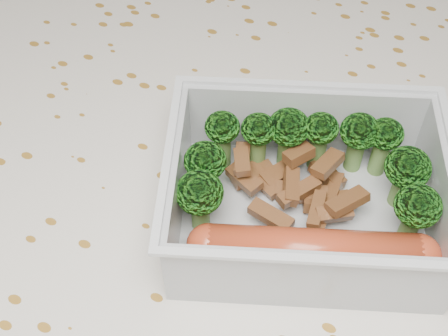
% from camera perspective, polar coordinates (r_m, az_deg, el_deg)
% --- Properties ---
extents(dining_table, '(1.40, 0.90, 0.75)m').
position_cam_1_polar(dining_table, '(0.53, 0.55, -8.58)').
color(dining_table, brown).
rests_on(dining_table, ground).
extents(tablecloth, '(1.46, 0.96, 0.19)m').
position_cam_1_polar(tablecloth, '(0.49, 0.59, -5.60)').
color(tablecloth, silver).
rests_on(tablecloth, dining_table).
extents(lunch_container, '(0.23, 0.21, 0.07)m').
position_cam_1_polar(lunch_container, '(0.43, 7.42, -3.04)').
color(lunch_container, silver).
rests_on(lunch_container, tablecloth).
extents(broccoli_florets, '(0.17, 0.13, 0.05)m').
position_cam_1_polar(broccoli_florets, '(0.44, 7.62, 0.89)').
color(broccoli_florets, '#608C3F').
rests_on(broccoli_florets, lunch_container).
extents(meat_pile, '(0.10, 0.08, 0.03)m').
position_cam_1_polar(meat_pile, '(0.45, 6.80, -1.82)').
color(meat_pile, brown).
rests_on(meat_pile, lunch_container).
extents(sausage, '(0.15, 0.08, 0.03)m').
position_cam_1_polar(sausage, '(0.41, 8.12, -7.46)').
color(sausage, '#AE3C1E').
rests_on(sausage, lunch_container).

